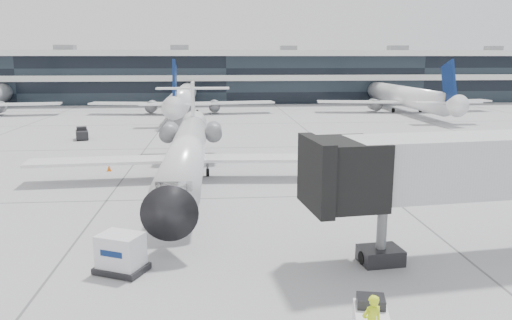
{
  "coord_description": "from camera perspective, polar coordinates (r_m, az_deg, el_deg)",
  "views": [
    {
      "loc": [
        -2.31,
        -34.1,
        9.82
      ],
      "look_at": [
        0.51,
        0.63,
        2.6
      ],
      "focal_mm": 35.0,
      "sensor_mm": 36.0,
      "label": 1
    }
  ],
  "objects": [
    {
      "name": "cargo_uld",
      "position": [
        24.27,
        -15.18,
        -10.27
      ],
      "size": [
        2.69,
        2.41,
        1.8
      ],
      "rotation": [
        0.0,
        0.0,
        -0.43
      ],
      "color": "black",
      "rests_on": "ground"
    },
    {
      "name": "bg_jet_right",
      "position": [
        95.98,
        16.41,
        5.36
      ],
      "size": [
        32.0,
        40.0,
        9.6
      ],
      "primitive_type": null,
      "color": "white",
      "rests_on": "ground"
    },
    {
      "name": "regional_jet",
      "position": [
        40.42,
        -7.85,
        1.15
      ],
      "size": [
        25.32,
        31.45,
        7.28
      ],
      "rotation": [
        0.0,
        0.0,
        0.0
      ],
      "color": "white",
      "rests_on": "ground"
    },
    {
      "name": "far_tug",
      "position": [
        64.02,
        -19.27,
        2.84
      ],
      "size": [
        1.99,
        2.65,
        1.5
      ],
      "rotation": [
        0.0,
        0.0,
        0.28
      ],
      "color": "black",
      "rests_on": "ground"
    },
    {
      "name": "terminal",
      "position": [
        116.22,
        -3.54,
        9.31
      ],
      "size": [
        170.0,
        22.0,
        10.0
      ],
      "primitive_type": "cube",
      "color": "black",
      "rests_on": "ground"
    },
    {
      "name": "traffic_cone",
      "position": [
        45.52,
        -16.44,
        -0.88
      ],
      "size": [
        0.49,
        0.49,
        0.58
      ],
      "rotation": [
        0.0,
        0.0,
        -0.28
      ],
      "color": "#DC630B",
      "rests_on": "ground"
    },
    {
      "name": "ground",
      "position": [
        35.56,
        -0.73,
        -4.32
      ],
      "size": [
        220.0,
        220.0,
        0.0
      ],
      "primitive_type": "plane",
      "color": "#99999C",
      "rests_on": "ground"
    },
    {
      "name": "baggage_tug",
      "position": [
        19.22,
        13.02,
        -17.37
      ],
      "size": [
        1.57,
        2.2,
        1.28
      ],
      "rotation": [
        0.0,
        0.0,
        -0.21
      ],
      "color": "white",
      "rests_on": "ground"
    },
    {
      "name": "bg_jet_center",
      "position": [
        89.82,
        -8.28,
        5.31
      ],
      "size": [
        32.0,
        40.0,
        9.6
      ],
      "primitive_type": null,
      "color": "white",
      "rests_on": "ground"
    }
  ]
}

